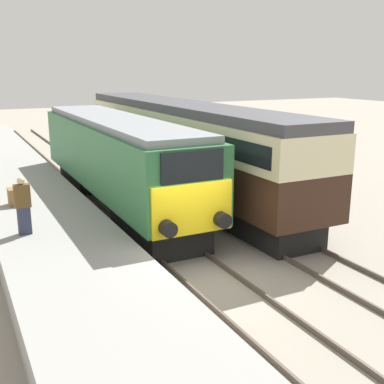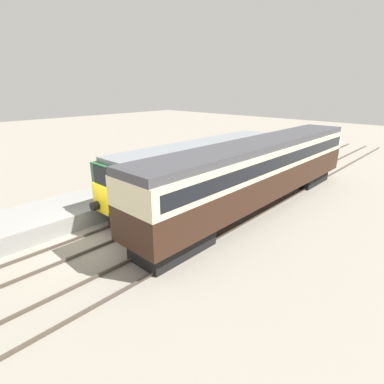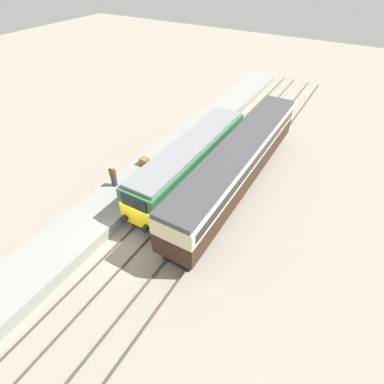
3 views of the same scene
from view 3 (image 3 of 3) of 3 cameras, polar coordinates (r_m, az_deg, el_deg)
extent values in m
plane|color=gray|center=(19.93, -11.82, -9.99)|extent=(120.00, 120.00, 0.00)
cube|color=gray|center=(25.77, -6.28, 5.28)|extent=(3.50, 50.00, 0.86)
cube|color=#4C4238|center=(22.85, -5.28, -1.02)|extent=(0.07, 60.00, 0.14)
cube|color=#4C4238|center=(22.23, -2.23, -2.25)|extent=(0.07, 60.00, 0.14)
cube|color=#4C4238|center=(21.50, 2.21, -4.04)|extent=(0.07, 60.00, 0.14)
cube|color=#4C4238|center=(21.07, 5.65, -5.40)|extent=(0.07, 60.00, 0.14)
cube|color=black|center=(21.38, -5.99, -3.00)|extent=(2.03, 4.00, 1.00)
cube|color=black|center=(27.15, 4.43, 7.57)|extent=(2.03, 4.00, 1.00)
cube|color=#2D6B3D|center=(23.07, -0.18, 6.33)|extent=(2.70, 13.49, 2.43)
cube|color=yellow|center=(19.16, -10.61, -4.74)|extent=(2.48, 0.10, 1.46)
cube|color=black|center=(18.34, -11.06, -2.03)|extent=(1.89, 0.10, 0.88)
cube|color=gray|center=(22.36, -0.19, 9.18)|extent=(2.38, 12.95, 0.24)
cylinder|color=black|center=(19.76, -12.78, -4.97)|extent=(0.44, 0.35, 0.44)
cylinder|color=black|center=(18.90, -8.86, -6.89)|extent=(0.44, 0.35, 0.44)
cube|color=black|center=(19.18, -0.18, -9.24)|extent=(1.89, 3.60, 0.95)
cube|color=black|center=(29.34, 13.97, 9.05)|extent=(1.89, 3.60, 0.95)
cube|color=#331E14|center=(23.05, 8.68, 4.29)|extent=(2.70, 18.31, 1.54)
cube|color=beige|center=(22.29, 9.02, 7.17)|extent=(2.71, 18.31, 1.21)
cube|color=black|center=(22.29, 9.02, 7.17)|extent=(2.75, 17.58, 0.67)
cube|color=#424247|center=(21.88, 9.23, 8.90)|extent=(2.48, 18.31, 0.36)
cube|color=#2D334C|center=(23.12, -14.61, 2.06)|extent=(0.36, 0.24, 0.81)
cube|color=brown|center=(22.69, -14.91, 3.53)|extent=(0.44, 0.26, 0.67)
sphere|color=beige|center=(22.44, -15.10, 4.45)|extent=(0.22, 0.22, 0.22)
cube|color=olive|center=(24.96, -9.04, 5.76)|extent=(0.70, 0.56, 0.60)
camera|label=1|loc=(18.30, -52.56, -9.77)|focal=45.00mm
camera|label=2|loc=(8.86, 27.57, -37.09)|focal=28.00mm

